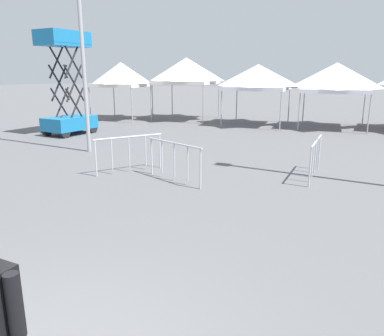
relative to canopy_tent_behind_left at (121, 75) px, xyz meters
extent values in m
cylinder|color=#9E9EA3|center=(-1.29, -1.50, -1.62)|extent=(0.06, 0.06, 2.20)
cylinder|color=#9E9EA3|center=(1.50, -1.29, -1.62)|extent=(0.06, 0.06, 2.20)
cylinder|color=#9E9EA3|center=(-1.50, 1.29, -1.62)|extent=(0.06, 0.06, 2.20)
cylinder|color=#9E9EA3|center=(1.29, 1.50, -1.62)|extent=(0.06, 0.06, 2.20)
pyramid|color=white|center=(0.00, 0.00, 0.10)|extent=(3.16, 3.16, 1.25)
cube|color=white|center=(0.00, 0.00, -0.62)|extent=(3.13, 3.13, 0.20)
cylinder|color=#9E9EA3|center=(2.17, -0.23, -1.54)|extent=(0.06, 0.06, 2.36)
cylinder|color=#9E9EA3|center=(5.41, -0.01, -1.54)|extent=(0.06, 0.06, 2.36)
cylinder|color=#9E9EA3|center=(1.95, 3.01, -1.54)|extent=(0.06, 0.06, 2.36)
cylinder|color=#9E9EA3|center=(5.19, 3.23, -1.54)|extent=(0.06, 0.06, 2.36)
pyramid|color=white|center=(3.68, 1.50, 0.32)|extent=(3.63, 3.63, 1.35)
cube|color=white|center=(3.68, 1.50, -0.46)|extent=(3.59, 3.59, 0.20)
cylinder|color=#9E9EA3|center=(6.76, -0.81, -1.66)|extent=(0.06, 0.06, 2.12)
cylinder|color=#9E9EA3|center=(9.87, -0.72, -1.66)|extent=(0.06, 0.06, 2.12)
cylinder|color=#9E9EA3|center=(6.67, 2.29, -1.66)|extent=(0.06, 0.06, 2.12)
cylinder|color=#9E9EA3|center=(9.77, 2.39, -1.66)|extent=(0.06, 0.06, 2.12)
pyramid|color=white|center=(8.27, 0.79, -0.02)|extent=(3.36, 3.36, 1.16)
cube|color=white|center=(8.27, 0.79, -0.70)|extent=(3.33, 3.33, 0.20)
cylinder|color=#9E9EA3|center=(10.73, -0.39, -1.69)|extent=(0.06, 0.06, 2.05)
cylinder|color=#9E9EA3|center=(13.92, -0.20, -1.69)|extent=(0.06, 0.06, 2.05)
cylinder|color=#9E9EA3|center=(10.54, 2.80, -1.69)|extent=(0.06, 0.06, 2.05)
cylinder|color=#9E9EA3|center=(13.73, 2.99, -1.69)|extent=(0.06, 0.06, 2.05)
pyramid|color=white|center=(12.23, 1.30, -0.02)|extent=(3.56, 3.56, 1.29)
cube|color=white|center=(12.23, 1.30, -0.77)|extent=(3.52, 3.52, 0.20)
cylinder|color=black|center=(0.27, -6.67, -2.48)|extent=(0.23, 0.50, 0.48)
cylinder|color=black|center=(1.46, -6.81, -2.48)|extent=(0.23, 0.50, 0.48)
cylinder|color=black|center=(0.47, -4.96, -2.48)|extent=(0.23, 0.50, 0.48)
cylinder|color=black|center=(1.65, -5.09, -2.48)|extent=(0.23, 0.50, 0.48)
cube|color=#1972AD|center=(0.96, -5.88, -2.18)|extent=(1.65, 2.44, 0.60)
cylinder|color=black|center=(0.48, -5.83, -1.37)|extent=(0.20, 1.10, 1.65)
cylinder|color=black|center=(0.48, -5.83, -1.37)|extent=(0.20, 1.10, 1.65)
cylinder|color=black|center=(1.45, -5.94, -1.37)|extent=(0.20, 1.10, 1.65)
cylinder|color=black|center=(1.45, -5.94, -1.37)|extent=(0.20, 1.10, 1.65)
cylinder|color=black|center=(0.48, -5.83, -0.34)|extent=(0.20, 1.10, 1.65)
cylinder|color=black|center=(0.48, -5.83, -0.34)|extent=(0.20, 1.10, 1.65)
cylinder|color=black|center=(1.45, -5.94, -0.34)|extent=(0.20, 1.10, 1.65)
cylinder|color=black|center=(1.45, -5.94, -0.34)|extent=(0.20, 1.10, 1.65)
cylinder|color=black|center=(0.48, -5.83, 0.69)|extent=(0.20, 1.10, 1.65)
cylinder|color=black|center=(0.48, -5.83, 0.69)|extent=(0.20, 1.10, 1.65)
cylinder|color=black|center=(1.45, -5.94, 0.69)|extent=(0.20, 1.10, 1.65)
cylinder|color=black|center=(1.45, -5.94, 0.69)|extent=(0.20, 1.10, 1.65)
cube|color=#1972AD|center=(0.96, -5.88, 1.32)|extent=(1.57, 2.32, 0.12)
cube|color=#1972AD|center=(0.84, -6.94, 1.66)|extent=(1.33, 0.21, 0.55)
cube|color=#1972AD|center=(1.08, -4.83, 1.66)|extent=(1.33, 0.21, 0.55)
cube|color=#1972AD|center=(0.32, -5.81, 1.66)|extent=(0.31, 2.18, 0.55)
cube|color=#1972AD|center=(1.60, -5.96, 1.66)|extent=(0.31, 2.18, 0.55)
cylinder|color=black|center=(11.18, -18.11, -1.48)|extent=(0.11, 0.11, 0.56)
cylinder|color=#9E9EA3|center=(4.31, -8.72, 1.77)|extent=(0.14, 0.14, 8.97)
cylinder|color=#B7BABF|center=(12.40, -9.10, -1.67)|extent=(0.10, 2.10, 0.05)
cylinder|color=#B7BABF|center=(12.42, -8.10, -2.19)|extent=(0.04, 0.04, 1.05)
cylinder|color=#B7BABF|center=(12.38, -10.10, -2.19)|extent=(0.04, 0.04, 1.05)
cylinder|color=#B7BABF|center=(12.41, -8.57, -2.14)|extent=(0.04, 0.04, 0.92)
cylinder|color=#B7BABF|center=(12.40, -9.10, -2.14)|extent=(0.04, 0.04, 0.92)
cylinder|color=#B7BABF|center=(12.39, -9.62, -2.14)|extent=(0.04, 0.04, 0.92)
cylinder|color=#B7BABF|center=(7.31, -10.63, -1.67)|extent=(1.28, 1.72, 0.05)
cylinder|color=#B7BABF|center=(7.90, -9.83, -2.19)|extent=(0.04, 0.04, 1.05)
cylinder|color=#B7BABF|center=(6.72, -11.44, -2.19)|extent=(0.04, 0.04, 1.05)
cylinder|color=#B7BABF|center=(7.62, -10.21, -2.14)|extent=(0.04, 0.04, 0.92)
cylinder|color=#B7BABF|center=(7.31, -10.63, -2.14)|extent=(0.04, 0.04, 0.92)
cylinder|color=#B7BABF|center=(7.00, -11.06, -2.14)|extent=(0.04, 0.04, 0.92)
cylinder|color=#B7BABF|center=(8.95, -10.97, -1.67)|extent=(1.95, 0.86, 0.05)
cylinder|color=#B7BABF|center=(9.87, -11.35, -2.19)|extent=(0.04, 0.04, 1.05)
cylinder|color=#B7BABF|center=(8.03, -10.58, -2.19)|extent=(0.04, 0.04, 1.05)
cylinder|color=#B7BABF|center=(9.44, -11.17, -2.14)|extent=(0.04, 0.04, 0.92)
cylinder|color=#B7BABF|center=(8.95, -10.97, -2.14)|extent=(0.04, 0.04, 0.92)
cylinder|color=#B7BABF|center=(8.47, -10.76, -2.14)|extent=(0.04, 0.04, 0.92)
camera|label=1|loc=(13.29, -19.76, 0.18)|focal=34.97mm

